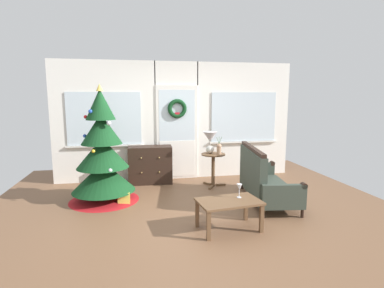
{
  "coord_description": "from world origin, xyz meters",
  "views": [
    {
      "loc": [
        -0.92,
        -4.54,
        1.8
      ],
      "look_at": [
        0.05,
        0.55,
        1.0
      ],
      "focal_mm": 28.6,
      "sensor_mm": 36.0,
      "label": 1
    }
  ],
  "objects": [
    {
      "name": "gift_box",
      "position": [
        -1.12,
        0.6,
        0.1
      ],
      "size": [
        0.2,
        0.18,
        0.2
      ],
      "primitive_type": "cube",
      "color": "#D8C64C",
      "rests_on": "ground"
    },
    {
      "name": "side_table",
      "position": [
        0.63,
        1.3,
        0.48
      ],
      "size": [
        0.5,
        0.48,
        0.67
      ],
      "color": "brown",
      "rests_on": "ground"
    },
    {
      "name": "wine_glass",
      "position": [
        0.49,
        -0.65,
        0.56
      ],
      "size": [
        0.08,
        0.08,
        0.2
      ],
      "color": "silver",
      "rests_on": "coffee_table"
    },
    {
      "name": "ground_plane",
      "position": [
        0.0,
        0.0,
        0.0
      ],
      "size": [
        6.76,
        6.76,
        0.0
      ],
      "primitive_type": "plane",
      "color": "brown"
    },
    {
      "name": "dresser_cabinet",
      "position": [
        -0.61,
        1.79,
        0.39
      ],
      "size": [
        0.92,
        0.47,
        0.78
      ],
      "color": "black",
      "rests_on": "ground"
    },
    {
      "name": "back_wall_with_door",
      "position": [
        0.0,
        2.08,
        1.28
      ],
      "size": [
        5.2,
        0.19,
        2.55
      ],
      "color": "white",
      "rests_on": "ground"
    },
    {
      "name": "settee_sofa",
      "position": [
        1.24,
        0.26,
        0.38
      ],
      "size": [
        0.92,
        1.7,
        0.96
      ],
      "color": "black",
      "rests_on": "ground"
    },
    {
      "name": "coffee_table",
      "position": [
        0.32,
        -0.73,
        0.35
      ],
      "size": [
        0.9,
        0.63,
        0.41
      ],
      "color": "brown",
      "rests_on": "ground"
    },
    {
      "name": "christmas_tree",
      "position": [
        -1.47,
        0.82,
        0.75
      ],
      "size": [
        1.2,
        1.2,
        2.02
      ],
      "color": "#4C331E",
      "rests_on": "ground"
    },
    {
      "name": "flower_vase",
      "position": [
        0.73,
        1.24,
        0.79
      ],
      "size": [
        0.11,
        0.1,
        0.35
      ],
      "color": "tan",
      "rests_on": "side_table"
    },
    {
      "name": "table_lamp",
      "position": [
        0.57,
        1.34,
        0.96
      ],
      "size": [
        0.28,
        0.28,
        0.44
      ],
      "color": "silver",
      "rests_on": "side_table"
    }
  ]
}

